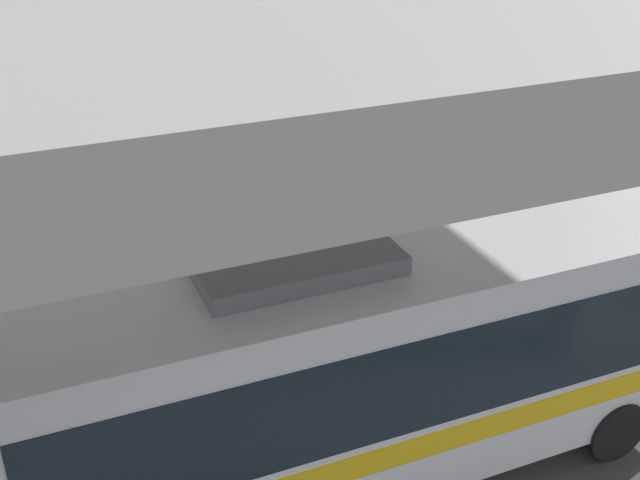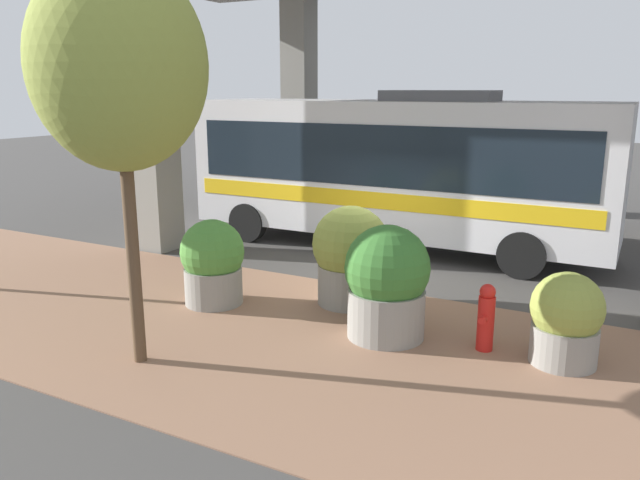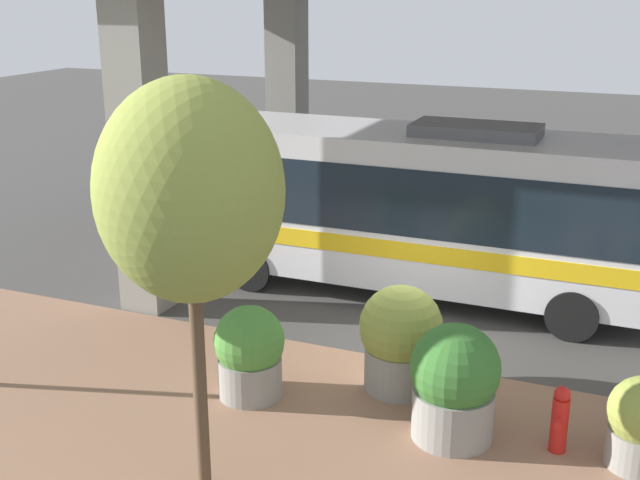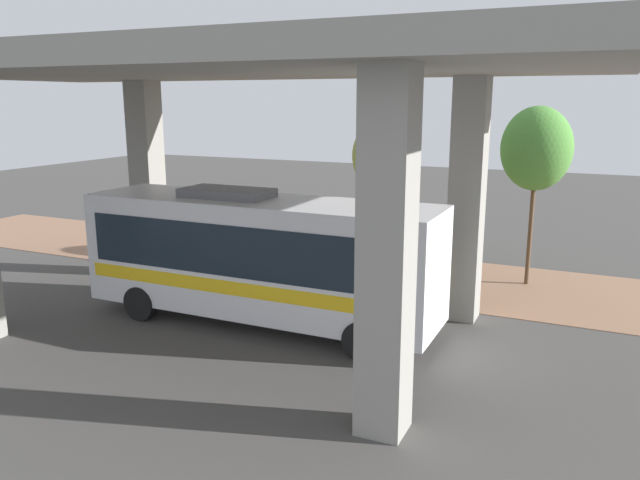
# 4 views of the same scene
# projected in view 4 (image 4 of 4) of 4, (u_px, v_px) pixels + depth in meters

# --- Properties ---
(ground_plane) EXTENTS (80.00, 80.00, 0.00)m
(ground_plane) POSITION_uv_depth(u_px,v_px,m) (297.00, 289.00, 20.99)
(ground_plane) COLOR #474442
(ground_plane) RESTS_ON ground
(sidewalk_strip) EXTENTS (6.00, 40.00, 0.02)m
(sidewalk_strip) POSITION_uv_depth(u_px,v_px,m) (332.00, 267.00, 23.65)
(sidewalk_strip) COLOR #936B51
(sidewalk_strip) RESTS_ON ground
(overpass) EXTENTS (9.40, 19.27, 7.46)m
(overpass) POSITION_uv_depth(u_px,v_px,m) (225.00, 88.00, 16.00)
(overpass) COLOR gray
(overpass) RESTS_ON ground
(bus) EXTENTS (2.74, 10.13, 3.80)m
(bus) POSITION_uv_depth(u_px,v_px,m) (260.00, 253.00, 17.35)
(bus) COLOR silver
(bus) RESTS_ON ground
(fire_hydrant) EXTENTS (0.52, 0.25, 1.05)m
(fire_hydrant) POSITION_uv_depth(u_px,v_px,m) (250.00, 252.00, 23.81)
(fire_hydrant) COLOR red
(fire_hydrant) RESTS_ON ground
(planter_front) EXTENTS (1.38, 1.38, 1.82)m
(planter_front) POSITION_uv_depth(u_px,v_px,m) (302.00, 255.00, 21.78)
(planter_front) COLOR gray
(planter_front) RESTS_ON ground
(planter_middle) EXTENTS (1.15, 1.15, 1.58)m
(planter_middle) POSITION_uv_depth(u_px,v_px,m) (372.00, 257.00, 21.97)
(planter_middle) COLOR gray
(planter_middle) RESTS_ON ground
(planter_back) EXTENTS (1.01, 1.01, 1.36)m
(planter_back) POSITION_uv_depth(u_px,v_px,m) (225.00, 246.00, 24.18)
(planter_back) COLOR gray
(planter_back) RESTS_ON ground
(planter_extra) EXTENTS (1.33, 1.33, 1.82)m
(planter_extra) POSITION_uv_depth(u_px,v_px,m) (288.00, 245.00, 23.31)
(planter_extra) COLOR gray
(planter_extra) RESTS_ON ground
(street_tree_near) EXTENTS (2.31, 2.31, 6.04)m
(street_tree_near) POSITION_uv_depth(u_px,v_px,m) (536.00, 149.00, 20.49)
(street_tree_near) COLOR brown
(street_tree_near) RESTS_ON ground
(street_tree_far) EXTENTS (2.29, 2.29, 5.52)m
(street_tree_far) POSITION_uv_depth(u_px,v_px,m) (382.00, 156.00, 23.68)
(street_tree_far) COLOR brown
(street_tree_far) RESTS_ON ground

